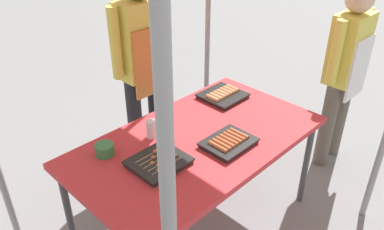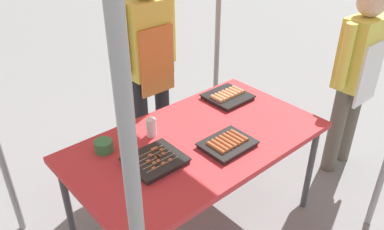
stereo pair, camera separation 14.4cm
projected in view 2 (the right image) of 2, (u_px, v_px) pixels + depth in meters
The scene contains 9 objects.
ground_plane at pixel (197, 225), 2.80m from camera, with size 18.00×18.00×0.00m, color slate.
stall_table at pixel (197, 146), 2.44m from camera, with size 1.60×0.90×0.75m.
tray_grilled_sausages at pixel (228, 144), 2.33m from camera, with size 0.31×0.24×0.05m.
tray_meat_skewers at pixel (155, 160), 2.19m from camera, with size 0.31×0.27×0.04m.
tray_pork_links at pixel (228, 96), 2.84m from camera, with size 0.30×0.29×0.05m.
condiment_bowl at pixel (104, 146), 2.28m from camera, with size 0.11×0.11×0.07m, color #33723F.
drink_cup_near_edge at pixel (151, 127), 2.41m from camera, with size 0.06×0.06×0.12m, color white.
vendor_woman at pixel (149, 57), 2.97m from camera, with size 0.52×0.23×1.63m.
customer_nearby at pixel (356, 71), 2.96m from camera, with size 0.52×0.22×1.51m.
Camera 2 is at (-1.34, -1.48, 2.12)m, focal length 36.31 mm.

